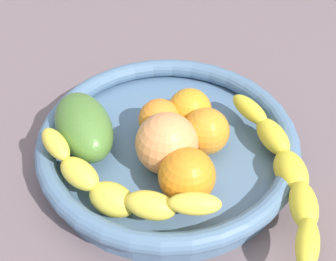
# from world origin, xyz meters

# --- Properties ---
(kitchen_counter) EXTENTS (1.20, 1.20, 0.03)m
(kitchen_counter) POSITION_xyz_m (0.00, 0.00, 0.01)
(kitchen_counter) COLOR #6B595E
(kitchen_counter) RESTS_ON ground
(fruit_bowl) EXTENTS (0.35, 0.35, 0.05)m
(fruit_bowl) POSITION_xyz_m (0.00, 0.00, 0.05)
(fruit_bowl) COLOR slate
(fruit_bowl) RESTS_ON kitchen_counter
(banana_draped_left) EXTENTS (0.10, 0.28, 0.04)m
(banana_draped_left) POSITION_xyz_m (-0.14, 0.06, 0.08)
(banana_draped_left) COLOR yellow
(banana_draped_left) RESTS_ON fruit_bowl
(banana_draped_right) EXTENTS (0.23, 0.13, 0.06)m
(banana_draped_right) POSITION_xyz_m (0.06, 0.10, 0.08)
(banana_draped_right) COLOR #F9DF47
(banana_draped_right) RESTS_ON fruit_bowl
(orange_front) EXTENTS (0.06, 0.06, 0.06)m
(orange_front) POSITION_xyz_m (-0.03, -0.04, 0.08)
(orange_front) COLOR orange
(orange_front) RESTS_ON fruit_bowl
(orange_mid_left) EXTENTS (0.06, 0.06, 0.06)m
(orange_mid_left) POSITION_xyz_m (-0.05, -0.00, 0.08)
(orange_mid_left) COLOR orange
(orange_mid_left) RESTS_ON fruit_bowl
(orange_mid_right) EXTENTS (0.06, 0.06, 0.06)m
(orange_mid_right) POSITION_xyz_m (0.01, -0.02, 0.08)
(orange_mid_right) COLOR orange
(orange_mid_right) RESTS_ON fruit_bowl
(orange_rear) EXTENTS (0.07, 0.07, 0.07)m
(orange_rear) POSITION_xyz_m (-0.03, 0.08, 0.08)
(orange_rear) COLOR orange
(orange_rear) RESTS_ON fruit_bowl
(mango_green) EXTENTS (0.12, 0.14, 0.06)m
(mango_green) POSITION_xyz_m (0.11, -0.00, 0.08)
(mango_green) COLOR #4F7F34
(mango_green) RESTS_ON fruit_bowl
(peach_blush) EXTENTS (0.08, 0.08, 0.08)m
(peach_blush) POSITION_xyz_m (-0.00, 0.03, 0.09)
(peach_blush) COLOR #EF9858
(peach_blush) RESTS_ON fruit_bowl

